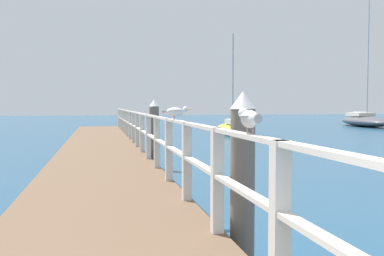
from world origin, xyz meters
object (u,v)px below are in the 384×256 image
Objects in this scene: dock_piling_far at (154,134)px; seagull_background at (175,111)px; boat_1 at (364,121)px; seagull_foreground at (249,118)px; dock_piling_near at (242,181)px; boat_4 at (234,128)px.

seagull_background is at bearing -93.69° from dock_piling_far.
seagull_foreground is at bearing 64.96° from boat_1.
boat_1 reaches higher than dock_piling_near.
seagull_foreground is at bearing -106.45° from dock_piling_near.
boat_4 reaches higher than seagull_foreground.
dock_piling_far is 5.83m from seagull_background.
dock_piling_near is 1.00× the size of dock_piling_far.
boat_4 reaches higher than dock_piling_near.
boat_1 is at bearing 33.37° from boat_4.
dock_piling_near is 4.32× the size of seagull_background.
dock_piling_far is 4.32× the size of seagull_background.
dock_piling_near is at bearing 74.92° from seagull_foreground.
dock_piling_far is at bearing 176.01° from seagull_background.
boat_1 is (21.30, 21.58, -0.52)m from dock_piling_far.
dock_piling_far is 9.40m from seagull_foreground.
seagull_foreground is 0.07× the size of boat_4.
boat_1 is 1.78× the size of boat_4.
dock_piling_near is 2.46m from seagull_background.
seagull_background is 21.27m from boat_4.
boat_1 is (21.30, 29.66, -0.52)m from dock_piling_near.
seagull_foreground is at bearing -101.21° from boat_4.
dock_piling_near is at bearing 64.29° from boat_1.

